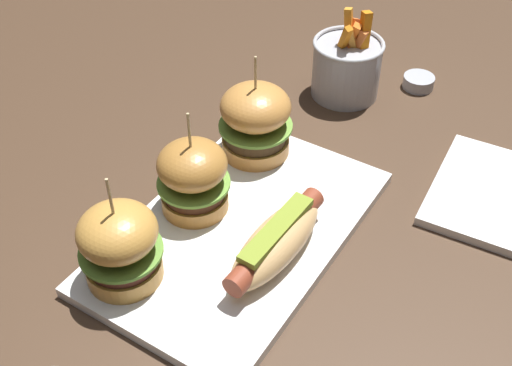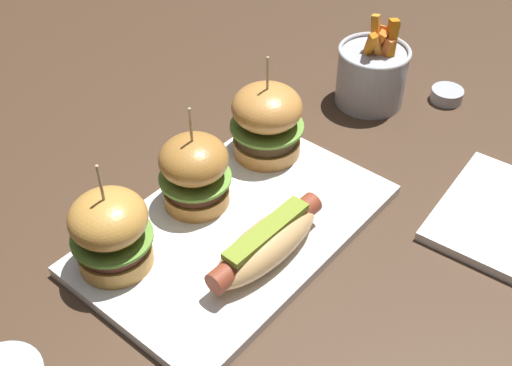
{
  "view_description": "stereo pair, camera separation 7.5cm",
  "coord_description": "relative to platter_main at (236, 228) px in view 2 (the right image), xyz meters",
  "views": [
    {
      "loc": [
        -0.44,
        -0.3,
        0.56
      ],
      "look_at": [
        0.04,
        0.0,
        0.05
      ],
      "focal_mm": 45.38,
      "sensor_mm": 36.0,
      "label": 1
    },
    {
      "loc": [
        -0.4,
        -0.36,
        0.56
      ],
      "look_at": [
        0.04,
        0.0,
        0.05
      ],
      "focal_mm": 45.38,
      "sensor_mm": 36.0,
      "label": 2
    }
  ],
  "objects": [
    {
      "name": "platter_main",
      "position": [
        0.0,
        0.0,
        0.0
      ],
      "size": [
        0.37,
        0.23,
        0.01
      ],
      "primitive_type": "cube",
      "color": "white",
      "rests_on": "ground"
    },
    {
      "name": "slider_center",
      "position": [
        -0.0,
        0.06,
        0.05
      ],
      "size": [
        0.09,
        0.09,
        0.14
      ],
      "color": "#AE7534",
      "rests_on": "platter_main"
    },
    {
      "name": "slider_right",
      "position": [
        0.13,
        0.06,
        0.06
      ],
      "size": [
        0.1,
        0.1,
        0.14
      ],
      "color": "#C2833E",
      "rests_on": "platter_main"
    },
    {
      "name": "fries_bucket",
      "position": [
        0.34,
        0.03,
        0.04
      ],
      "size": [
        0.11,
        0.11,
        0.14
      ],
      "color": "#A8AAB2",
      "rests_on": "ground"
    },
    {
      "name": "sauce_ramekin",
      "position": [
        0.41,
        -0.06,
        0.0
      ],
      "size": [
        0.05,
        0.05,
        0.02
      ],
      "color": "#A8AAB2",
      "rests_on": "ground"
    },
    {
      "name": "ground_plane",
      "position": [
        0.0,
        0.0,
        -0.01
      ],
      "size": [
        3.0,
        3.0,
        0.0
      ],
      "primitive_type": "plane",
      "color": "#422D1E"
    },
    {
      "name": "hot_dog",
      "position": [
        -0.02,
        -0.06,
        0.03
      ],
      "size": [
        0.17,
        0.06,
        0.05
      ],
      "color": "tan",
      "rests_on": "platter_main"
    },
    {
      "name": "slider_left",
      "position": [
        -0.13,
        0.06,
        0.05
      ],
      "size": [
        0.09,
        0.09,
        0.14
      ],
      "color": "#C48B3D",
      "rests_on": "platter_main"
    }
  ]
}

